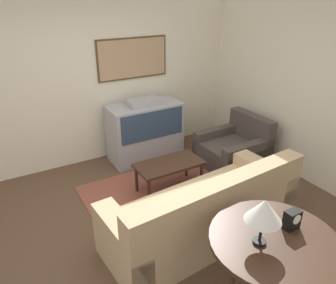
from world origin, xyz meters
The scene contains 11 objects.
ground_plane centered at (0.00, 0.00, 0.00)m, with size 12.00×12.00×0.00m, color brown.
wall_back centered at (0.01, 2.13, 1.35)m, with size 12.00×0.10×2.70m.
wall_right centered at (2.63, 0.00, 1.35)m, with size 0.06×12.00×2.70m.
area_rug centered at (0.60, 0.55, 0.01)m, with size 2.28×1.59×0.01m.
tv centered at (0.81, 1.71, 0.49)m, with size 1.20×0.59×1.05m.
couch centered at (0.50, -0.44, 0.33)m, with size 2.35×1.04×0.91m.
armchair centered at (1.97, 0.76, 0.26)m, with size 0.98×0.91×0.80m.
coffee_table centered at (0.64, 0.61, 0.39)m, with size 0.94×0.49×0.45m.
console_table centered at (0.44, -1.49, 0.72)m, with size 1.09×1.09×0.79m.
table_lamp centered at (0.30, -1.45, 1.10)m, with size 0.30×0.30×0.42m.
mantel_clock centered at (0.66, -1.45, 0.87)m, with size 0.14×0.10×0.18m.
Camera 1 is at (-1.39, -2.87, 2.67)m, focal length 35.00 mm.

